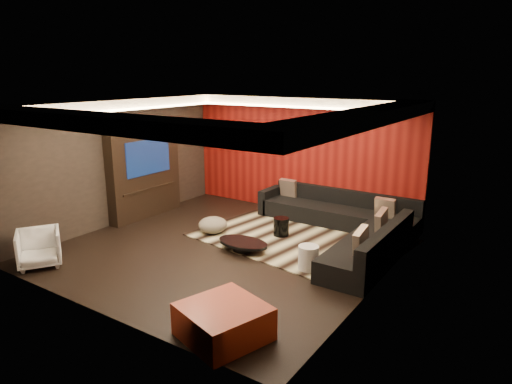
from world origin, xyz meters
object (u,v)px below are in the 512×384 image
Objects in this scene: orange_ottoman at (223,321)px; sectional_sofa at (347,225)px; coffee_table at (243,246)px; drum_stool at (281,227)px; white_side_table at (308,258)px; armchair at (39,248)px.

sectional_sofa is (-0.12, 4.36, 0.04)m from orange_ottoman.
sectional_sofa is (1.37, 1.82, 0.15)m from coffee_table.
white_side_table is (1.26, -1.20, 0.01)m from drum_stool.
coffee_table is 2.39× the size of white_side_table.
drum_stool is at bearing 80.41° from coffee_table.
armchair is at bearing -127.45° from drum_stool.
coffee_table is 0.29× the size of sectional_sofa.
drum_stool is 1.37m from sectional_sofa.
white_side_table reaches higher than coffee_table.
drum_stool is 4.63m from armchair.
armchair is 5.92m from sectional_sofa.
white_side_table is at bearing -43.74° from drum_stool.
white_side_table is (1.45, -0.08, 0.11)m from coffee_table.
white_side_table is 2.47m from orange_ottoman.
orange_ottoman is at bearing -59.65° from coffee_table.
coffee_table is at bearing 120.35° from orange_ottoman.
white_side_table is at bearing -25.89° from armchair.
coffee_table is 2.28m from sectional_sofa.
white_side_table is at bearing 91.04° from orange_ottoman.
white_side_table is 0.45× the size of orange_ottoman.
armchair reaches higher than white_side_table.
sectional_sofa reaches higher than white_side_table.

